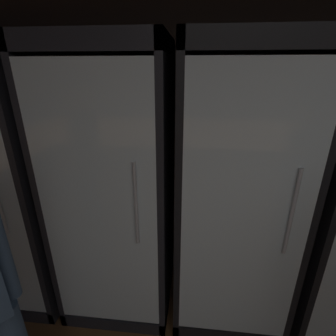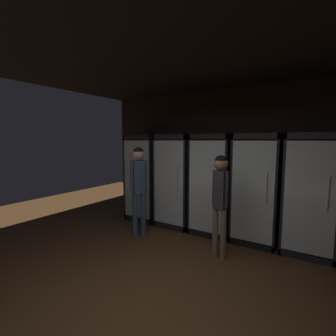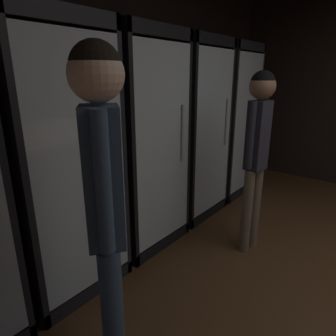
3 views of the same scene
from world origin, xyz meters
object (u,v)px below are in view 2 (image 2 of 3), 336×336
at_px(cooler_right, 257,190).
at_px(cooler_far_right, 311,195).
at_px(cooler_left, 177,181).
at_px(shopper_near, 220,193).
at_px(cooler_center, 214,185).
at_px(shopper_far, 139,181).
at_px(cooler_far_left, 147,178).

xyz_separation_m(cooler_right, cooler_far_right, (0.82, -0.00, 0.00)).
distance_m(cooler_right, cooler_far_right, 0.82).
relative_size(cooler_left, cooler_far_right, 1.00).
distance_m(cooler_right, shopper_near, 1.02).
bearing_deg(cooler_center, cooler_right, 0.02).
bearing_deg(cooler_left, cooler_far_right, 0.03).
bearing_deg(shopper_far, cooler_center, 40.11).
bearing_deg(cooler_far_right, cooler_far_left, 179.96).
distance_m(cooler_center, shopper_far, 1.45).
height_order(cooler_far_left, cooler_left, same).
relative_size(cooler_far_left, cooler_far_right, 1.00).
height_order(cooler_far_right, shopper_near, cooler_far_right).
relative_size(cooler_far_left, shopper_far, 1.14).
distance_m(cooler_far_left, cooler_center, 1.63).
bearing_deg(cooler_far_right, shopper_near, -139.71).
relative_size(cooler_far_right, shopper_near, 1.21).
bearing_deg(cooler_left, cooler_far_left, 179.76).
distance_m(cooler_right, shopper_far, 2.14).
relative_size(cooler_far_left, cooler_right, 1.00).
xyz_separation_m(cooler_left, cooler_right, (1.63, 0.00, -0.00)).
bearing_deg(cooler_far_right, shopper_far, -161.26).
bearing_deg(shopper_far, shopper_near, -1.19).
bearing_deg(cooler_far_right, cooler_right, 179.84).
xyz_separation_m(cooler_left, cooler_far_right, (2.45, 0.00, -0.00)).
relative_size(cooler_right, cooler_far_right, 1.00).
bearing_deg(shopper_far, cooler_left, 72.62).
distance_m(cooler_far_left, cooler_far_right, 3.27).
relative_size(cooler_far_right, shopper_far, 1.14).
distance_m(cooler_far_left, shopper_far, 1.08).
bearing_deg(cooler_far_left, cooler_left, -0.24).
bearing_deg(cooler_far_left, cooler_far_right, -0.04).
bearing_deg(cooler_left, shopper_near, -36.22).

